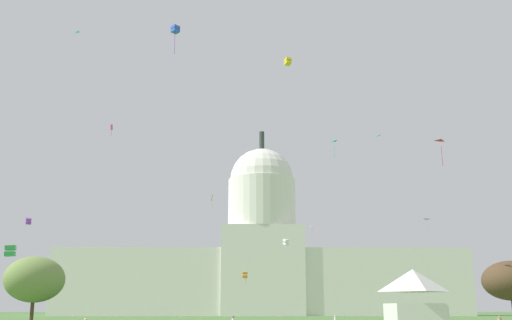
# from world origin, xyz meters

# --- Properties ---
(capitol_building) EXTENTS (136.34, 23.28, 63.52)m
(capitol_building) POSITION_xyz_m (5.31, 180.53, 17.81)
(capitol_building) COLOR silver
(capitol_building) RESTS_ON ground_plane
(event_tent) EXTENTS (5.82, 6.17, 6.53)m
(event_tent) POSITION_xyz_m (16.85, 40.32, 3.31)
(event_tent) COLOR white
(event_tent) RESTS_ON ground_plane
(tree_east_far) EXTENTS (13.49, 13.42, 10.96)m
(tree_east_far) POSITION_xyz_m (47.90, 85.81, 7.32)
(tree_east_far) COLOR #4C3823
(tree_east_far) RESTS_ON ground_plane
(tree_west_mid) EXTENTS (15.59, 15.45, 12.19)m
(tree_west_mid) POSITION_xyz_m (-41.61, 93.08, 7.78)
(tree_west_mid) COLOR #4C3823
(tree_west_mid) RESTS_ON ground_plane
(kite_turquoise_high) EXTENTS (1.75, 1.71, 4.26)m
(kite_turquoise_high) POSITION_xyz_m (23.90, 132.95, 46.16)
(kite_turquoise_high) COLOR teal
(kite_white_low) EXTENTS (1.14, 1.16, 1.14)m
(kite_white_low) POSITION_xyz_m (5.77, 77.28, 13.38)
(kite_white_low) COLOR white
(kite_yellow_high) EXTENTS (1.38, 1.42, 1.33)m
(kite_yellow_high) POSITION_xyz_m (6.03, 71.55, 44.15)
(kite_yellow_high) COLOR yellow
(kite_violet_low) EXTENTS (0.96, 0.99, 1.02)m
(kite_violet_low) POSITION_xyz_m (-31.06, 56.64, 13.97)
(kite_violet_low) COLOR purple
(kite_magenta_high) EXTENTS (0.51, 0.68, 2.71)m
(kite_magenta_high) POSITION_xyz_m (-31.13, 104.37, 41.67)
(kite_magenta_high) COLOR #D1339E
(kite_pink_mid) EXTENTS (1.63, 1.08, 2.69)m
(kite_pink_mid) POSITION_xyz_m (38.52, 104.28, 20.67)
(kite_pink_mid) COLOR pink
(kite_blue_high) EXTENTS (1.37, 1.36, 4.17)m
(kite_blue_high) POSITION_xyz_m (-11.41, 52.27, 40.59)
(kite_blue_high) COLOR blue
(kite_cyan_high) EXTENTS (1.20, 1.29, 0.35)m
(kite_cyan_high) POSITION_xyz_m (-28.05, 63.64, 45.16)
(kite_cyan_high) COLOR #33BCDB
(kite_gold_mid) EXTENTS (0.49, 0.84, 3.11)m
(kite_gold_mid) POSITION_xyz_m (-8.57, 109.40, 26.67)
(kite_gold_mid) COLOR gold
(kite_green_low) EXTENTS (1.33, 1.31, 1.22)m
(kite_green_low) POSITION_xyz_m (-27.51, 41.61, 8.54)
(kite_green_low) COLOR green
(kite_red_mid) EXTENTS (1.59, 1.02, 4.12)m
(kite_red_mid) POSITION_xyz_m (29.68, 64.99, 27.77)
(kite_red_mid) COLOR red
(kite_orange_low) EXTENTS (1.11, 1.16, 2.69)m
(kite_orange_low) POSITION_xyz_m (-1.12, 96.54, 8.87)
(kite_orange_low) COLOR orange
(kite_turquoise_mid) EXTENTS (0.97, 1.36, 0.19)m
(kite_turquoise_mid) POSITION_xyz_m (23.20, 78.43, 32.54)
(kite_turquoise_mid) COLOR teal
(kite_white_mid) EXTENTS (0.71, 0.65, 2.91)m
(kite_white_mid) POSITION_xyz_m (15.00, 117.93, 21.44)
(kite_white_mid) COLOR white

